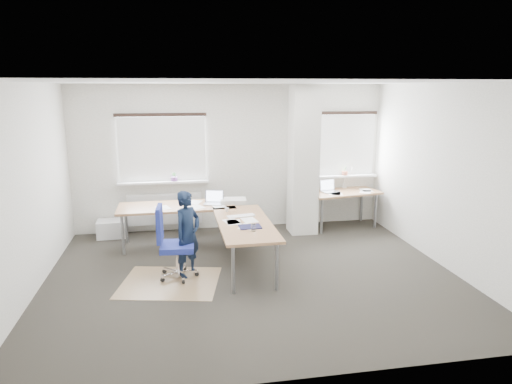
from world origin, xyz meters
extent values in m
plane|color=#292621|center=(0.00, 0.00, 0.00)|extent=(6.00, 6.00, 0.00)
cube|color=#B8B6A8|center=(0.00, 2.50, 1.40)|extent=(6.00, 0.04, 2.80)
cube|color=#B8B6A8|center=(0.00, -2.50, 1.40)|extent=(6.00, 0.04, 2.80)
cube|color=#B8B6A8|center=(-3.00, 0.00, 1.40)|extent=(0.04, 5.00, 2.80)
cube|color=#B8B6A8|center=(3.00, 0.00, 1.40)|extent=(0.04, 5.00, 2.80)
cube|color=white|center=(0.00, 0.00, 2.80)|extent=(6.00, 5.00, 0.04)
cube|color=#B8B6A8|center=(1.30, 1.95, 1.39)|extent=(0.50, 0.50, 2.78)
cube|color=white|center=(-1.30, 2.47, 1.60)|extent=(1.60, 0.04, 1.20)
cube|color=white|center=(-1.30, 2.43, 1.60)|extent=(1.60, 0.02, 1.20)
cube|color=white|center=(-1.30, 2.40, 0.98)|extent=(1.70, 0.20, 0.04)
cube|color=white|center=(2.30, 2.47, 1.60)|extent=(1.20, 0.04, 1.20)
cube|color=white|center=(2.30, 2.43, 1.60)|extent=(1.20, 0.02, 1.20)
cube|color=white|center=(2.30, 2.40, 0.98)|extent=(1.30, 0.20, 0.04)
cube|color=white|center=(-1.30, 2.42, 0.45)|extent=(1.40, 0.10, 0.60)
cylinder|color=#6C3A80|center=(-1.10, 2.38, 1.04)|extent=(0.12, 0.12, 0.08)
imported|color=#2B6829|center=(-1.10, 2.38, 1.08)|extent=(0.09, 0.06, 0.17)
cylinder|color=#A2543E|center=(2.30, 2.38, 1.04)|extent=(0.12, 0.12, 0.08)
imported|color=#2B6829|center=(2.30, 2.38, 1.08)|extent=(0.09, 0.07, 0.17)
cube|color=#8B6E4C|center=(-1.21, -0.03, 0.00)|extent=(1.57, 1.41, 0.01)
cube|color=white|center=(-2.28, 2.25, 0.16)|extent=(0.54, 0.39, 0.32)
cube|color=brown|center=(-1.07, 1.56, 0.71)|extent=(2.01, 0.82, 0.04)
cube|color=brown|center=(-0.06, 0.37, 0.71)|extent=(0.82, 2.01, 0.04)
cylinder|color=gray|center=(-1.97, 1.25, 0.34)|extent=(0.05, 0.05, 0.69)
cylinder|color=gray|center=(-1.98, 1.85, 0.34)|extent=(0.05, 0.05, 0.69)
cylinder|color=gray|center=(-0.18, 1.87, 0.34)|extent=(0.05, 0.05, 0.69)
cylinder|color=gray|center=(-0.35, -0.54, 0.34)|extent=(0.05, 0.05, 0.69)
cylinder|color=gray|center=(0.25, -0.53, 0.34)|extent=(0.05, 0.05, 0.69)
cylinder|color=gray|center=(0.23, 1.27, 0.34)|extent=(0.05, 0.05, 0.69)
cube|color=#B7B7BC|center=(-0.43, 1.54, 0.74)|extent=(0.38, 0.30, 0.01)
cube|color=#B7B7BC|center=(-0.41, 1.65, 0.85)|extent=(0.33, 0.12, 0.22)
cube|color=silver|center=(-0.41, 1.65, 0.85)|extent=(0.29, 0.10, 0.19)
cube|color=white|center=(-0.07, 0.67, 0.74)|extent=(0.46, 0.22, 0.02)
cube|color=#131234|center=(-0.02, 0.09, 0.74)|extent=(0.33, 0.25, 0.01)
cube|color=beige|center=(-0.08, 1.59, 0.77)|extent=(0.48, 0.36, 0.07)
imported|color=white|center=(-0.26, 1.00, 0.76)|extent=(0.07, 0.07, 0.07)
cylinder|color=silver|center=(0.00, -0.11, 0.78)|extent=(0.07, 0.07, 0.10)
cube|color=brown|center=(2.17, 2.09, 0.71)|extent=(1.50, 0.93, 0.04)
cylinder|color=gray|center=(1.63, 1.74, 0.34)|extent=(0.05, 0.05, 0.69)
cylinder|color=gray|center=(2.81, 1.95, 0.34)|extent=(0.05, 0.05, 0.69)
cylinder|color=gray|center=(1.54, 2.24, 0.34)|extent=(0.05, 0.05, 0.69)
cylinder|color=gray|center=(2.72, 2.44, 0.34)|extent=(0.05, 0.05, 0.69)
cube|color=#B7B7BC|center=(1.90, 2.10, 0.74)|extent=(0.38, 0.30, 0.01)
cube|color=#B7B7BC|center=(1.88, 2.21, 0.85)|extent=(0.33, 0.12, 0.22)
cube|color=silver|center=(1.88, 2.21, 0.85)|extent=(0.29, 0.10, 0.19)
cylinder|color=white|center=(2.32, 2.44, 0.74)|extent=(0.10, 0.10, 0.02)
cylinder|color=white|center=(2.32, 2.44, 0.93)|extent=(0.02, 0.16, 0.38)
cylinder|color=white|center=(2.32, 2.32, 1.15)|extent=(0.02, 0.29, 0.13)
cone|color=white|center=(2.32, 2.18, 1.13)|extent=(0.14, 0.16, 0.17)
cube|color=navy|center=(-1.08, 0.15, 0.48)|extent=(0.51, 0.51, 0.08)
cube|color=navy|center=(-1.32, 0.16, 0.83)|extent=(0.09, 0.42, 0.52)
cylinder|color=silver|center=(-1.08, 0.15, 0.28)|extent=(0.06, 0.06, 0.35)
cylinder|color=black|center=(-0.81, 0.13, 0.04)|extent=(0.06, 0.04, 0.06)
cylinder|color=black|center=(-0.98, 0.40, 0.04)|extent=(0.05, 0.07, 0.06)
cylinder|color=black|center=(-1.29, 0.32, 0.04)|extent=(0.07, 0.06, 0.06)
cylinder|color=black|center=(-1.31, 0.00, 0.04)|extent=(0.07, 0.06, 0.06)
cylinder|color=black|center=(-1.02, -0.12, 0.04)|extent=(0.05, 0.07, 0.06)
imported|color=black|center=(-0.93, 0.20, 0.64)|extent=(0.55, 0.55, 1.28)
camera|label=1|loc=(-1.05, -6.23, 2.73)|focal=32.00mm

